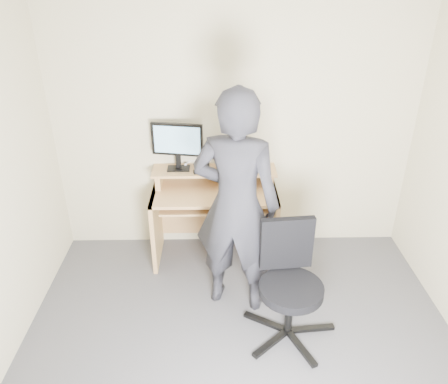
{
  "coord_description": "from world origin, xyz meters",
  "views": [
    {
      "loc": [
        -0.18,
        -2.25,
        2.69
      ],
      "look_at": [
        -0.12,
        1.05,
        0.95
      ],
      "focal_mm": 35.0,
      "sensor_mm": 36.0,
      "label": 1
    }
  ],
  "objects_px": {
    "monitor": "(177,142)",
    "office_chair": "(289,278)",
    "person": "(236,205)",
    "desk": "(215,205)"
  },
  "relations": [
    {
      "from": "monitor",
      "to": "office_chair",
      "type": "xyz_separation_m",
      "value": [
        0.92,
        -1.18,
        -0.67
      ]
    },
    {
      "from": "monitor",
      "to": "person",
      "type": "relative_size",
      "value": 0.25
    },
    {
      "from": "monitor",
      "to": "office_chair",
      "type": "distance_m",
      "value": 1.65
    },
    {
      "from": "office_chair",
      "to": "monitor",
      "type": "bearing_deg",
      "value": 122.61
    },
    {
      "from": "desk",
      "to": "office_chair",
      "type": "relative_size",
      "value": 1.27
    },
    {
      "from": "office_chair",
      "to": "person",
      "type": "height_order",
      "value": "person"
    },
    {
      "from": "monitor",
      "to": "office_chair",
      "type": "bearing_deg",
      "value": -42.15
    },
    {
      "from": "monitor",
      "to": "person",
      "type": "bearing_deg",
      "value": -47.73
    },
    {
      "from": "office_chair",
      "to": "desk",
      "type": "bearing_deg",
      "value": 112.26
    },
    {
      "from": "office_chair",
      "to": "person",
      "type": "distance_m",
      "value": 0.71
    }
  ]
}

